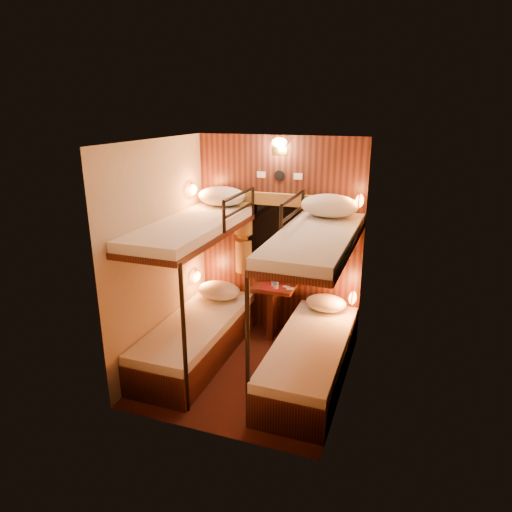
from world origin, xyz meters
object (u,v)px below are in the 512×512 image
at_px(bottle_right, 274,279).
at_px(table, 273,304).
at_px(bunk_right, 311,330).
at_px(bottle_left, 276,281).
at_px(bunk_left, 196,312).

bearing_deg(bottle_right, table, -70.62).
xyz_separation_m(bunk_right, bottle_left, (-0.60, 0.72, 0.19)).
bearing_deg(table, bottle_left, -52.97).
bearing_deg(table, bunk_right, -50.33).
height_order(bunk_left, table, bunk_left).
bearing_deg(bottle_left, bunk_right, -50.11).
xyz_separation_m(bunk_left, bottle_right, (0.64, 0.79, 0.18)).
xyz_separation_m(table, bottle_right, (-0.00, 0.01, 0.33)).
bearing_deg(bottle_left, table, 127.03).
height_order(bunk_left, bottle_left, bunk_left).
bearing_deg(bunk_right, bottle_left, 129.89).
xyz_separation_m(table, bottle_left, (0.05, -0.06, 0.33)).
xyz_separation_m(bunk_left, bunk_right, (1.30, 0.00, 0.00)).
bearing_deg(bottle_left, bunk_left, -134.06).
bearing_deg(bottle_right, bunk_left, -129.17).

